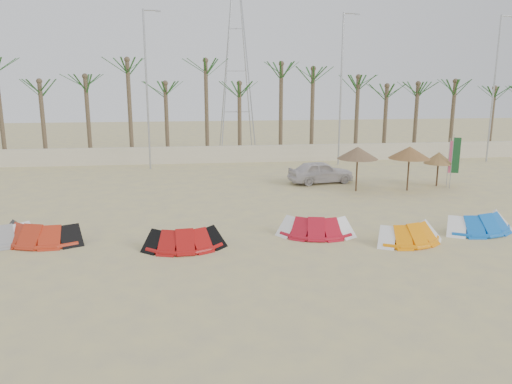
{
  "coord_description": "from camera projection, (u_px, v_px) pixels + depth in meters",
  "views": [
    {
      "loc": [
        -2.73,
        -16.3,
        6.48
      ],
      "look_at": [
        0.0,
        6.0,
        1.3
      ],
      "focal_mm": 35.0,
      "sensor_mm": 36.0,
      "label": 1
    }
  ],
  "objects": [
    {
      "name": "flag_pink",
      "position": [
        451.0,
        158.0,
        29.78
      ],
      "size": [
        0.45,
        0.04,
        2.96
      ],
      "color": "#A5A8AD",
      "rests_on": "ground"
    },
    {
      "name": "boundary_wall",
      "position": [
        231.0,
        154.0,
        38.68
      ],
      "size": [
        60.0,
        0.3,
        1.3
      ],
      "primitive_type": "cube",
      "color": "beige",
      "rests_on": "ground"
    },
    {
      "name": "ground",
      "position": [
        277.0,
        266.0,
        17.55
      ],
      "size": [
        120.0,
        120.0,
        0.0
      ],
      "primitive_type": "plane",
      "color": "#D4C275",
      "rests_on": "ground"
    },
    {
      "name": "lamp_b",
      "position": [
        147.0,
        88.0,
        34.88
      ],
      "size": [
        1.25,
        0.14,
        11.0
      ],
      "color": "#A5A8AD",
      "rests_on": "ground"
    },
    {
      "name": "pylon",
      "position": [
        237.0,
        151.0,
        44.74
      ],
      "size": [
        3.0,
        3.0,
        14.0
      ],
      "primitive_type": null,
      "color": "#A5A8AD",
      "rests_on": "ground"
    },
    {
      "name": "parasol_mid",
      "position": [
        410.0,
        153.0,
        28.73
      ],
      "size": [
        2.41,
        2.41,
        2.6
      ],
      "color": "#4C331E",
      "rests_on": "ground"
    },
    {
      "name": "kite_orange",
      "position": [
        408.0,
        231.0,
        20.11
      ],
      "size": [
        3.22,
        2.15,
        0.9
      ],
      "color": "orange",
      "rests_on": "ground"
    },
    {
      "name": "kite_red_left",
      "position": [
        41.0,
        231.0,
        20.18
      ],
      "size": [
        3.88,
        2.44,
        0.9
      ],
      "color": "#B72B14",
      "rests_on": "ground"
    },
    {
      "name": "car",
      "position": [
        321.0,
        172.0,
        31.2
      ],
      "size": [
        4.28,
        2.3,
        1.39
      ],
      "primitive_type": "imported",
      "rotation": [
        0.0,
        0.0,
        1.74
      ],
      "color": "silver",
      "rests_on": "ground"
    },
    {
      "name": "parasol_left",
      "position": [
        358.0,
        153.0,
        28.59
      ],
      "size": [
        2.36,
        2.36,
        2.6
      ],
      "color": "#4C331E",
      "rests_on": "ground"
    },
    {
      "name": "lamp_c",
      "position": [
        341.0,
        87.0,
        36.54
      ],
      "size": [
        1.25,
        0.14,
        11.0
      ],
      "color": "#A5A8AD",
      "rests_on": "ground"
    },
    {
      "name": "lamp_d",
      "position": [
        494.0,
        87.0,
        37.97
      ],
      "size": [
        1.25,
        0.14,
        11.0
      ],
      "color": "#A5A8AD",
      "rests_on": "ground"
    },
    {
      "name": "parasol_right",
      "position": [
        439.0,
        158.0,
        30.06
      ],
      "size": [
        1.77,
        1.77,
        2.09
      ],
      "color": "#4C331E",
      "rests_on": "ground"
    },
    {
      "name": "kite_red_mid",
      "position": [
        184.0,
        237.0,
        19.44
      ],
      "size": [
        3.19,
        1.73,
        0.9
      ],
      "color": "#A3110F",
      "rests_on": "ground"
    },
    {
      "name": "kite_red_right",
      "position": [
        314.0,
        225.0,
        21.02
      ],
      "size": [
        3.34,
        2.04,
        0.9
      ],
      "color": "#B11122",
      "rests_on": "ground"
    },
    {
      "name": "kite_blue",
      "position": [
        477.0,
        221.0,
        21.57
      ],
      "size": [
        3.59,
        2.22,
        0.9
      ],
      "color": "blue",
      "rests_on": "ground"
    },
    {
      "name": "flag_green",
      "position": [
        455.0,
        157.0,
        29.34
      ],
      "size": [
        0.44,
        0.15,
        3.23
      ],
      "color": "#A5A8AD",
      "rests_on": "ground"
    },
    {
      "name": "palm_line",
      "position": [
        237.0,
        78.0,
        38.9
      ],
      "size": [
        52.0,
        4.0,
        7.7
      ],
      "color": "brown",
      "rests_on": "ground"
    }
  ]
}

